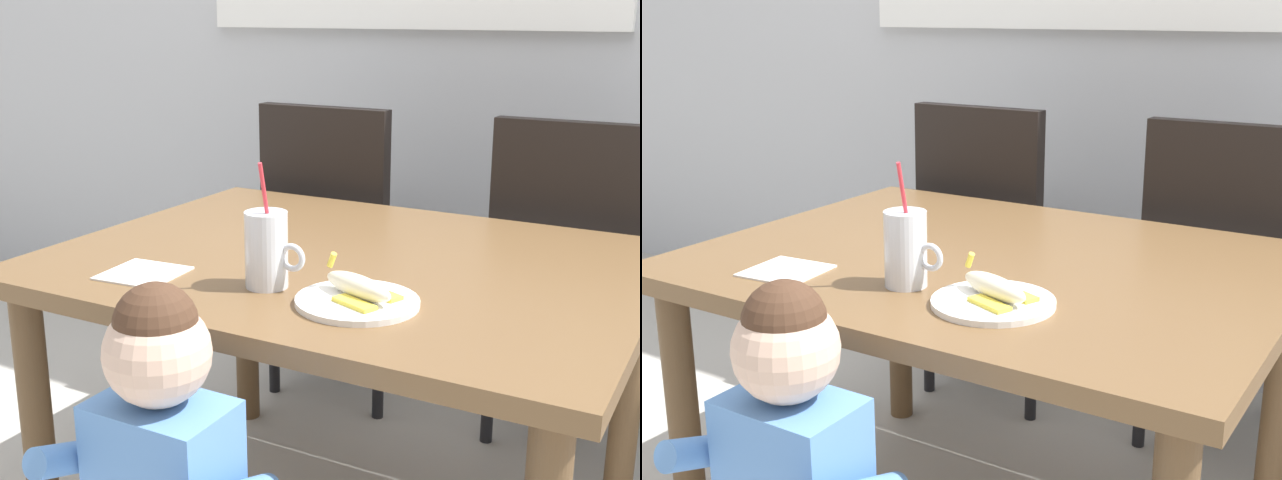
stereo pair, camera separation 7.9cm
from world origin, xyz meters
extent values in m
cube|color=brown|center=(0.00, 0.00, 0.69)|extent=(1.27, 0.98, 0.04)
cylinder|color=brown|center=(-0.55, -0.41, 0.34)|extent=(0.07, 0.07, 0.67)
cylinder|color=brown|center=(-0.55, 0.41, 0.34)|extent=(0.07, 0.07, 0.67)
cylinder|color=brown|center=(0.55, 0.41, 0.34)|extent=(0.07, 0.07, 0.67)
cube|color=black|center=(-0.38, 0.79, 0.45)|extent=(0.44, 0.44, 0.06)
cube|color=black|center=(-0.38, 0.59, 0.72)|extent=(0.42, 0.05, 0.48)
cylinder|color=black|center=(-0.19, 0.98, 0.21)|extent=(0.04, 0.04, 0.42)
cylinder|color=black|center=(-0.57, 0.98, 0.21)|extent=(0.04, 0.04, 0.42)
cylinder|color=black|center=(-0.19, 0.60, 0.21)|extent=(0.04, 0.04, 0.42)
cylinder|color=black|center=(-0.57, 0.60, 0.21)|extent=(0.04, 0.04, 0.42)
cube|color=black|center=(0.34, 0.81, 0.45)|extent=(0.44, 0.44, 0.06)
cube|color=black|center=(0.34, 0.61, 0.72)|extent=(0.42, 0.05, 0.48)
cylinder|color=black|center=(0.15, 1.00, 0.21)|extent=(0.04, 0.04, 0.42)
cylinder|color=black|center=(0.53, 0.62, 0.21)|extent=(0.04, 0.04, 0.42)
cylinder|color=black|center=(0.15, 0.62, 0.21)|extent=(0.04, 0.04, 0.42)
sphere|color=beige|center=(0.00, -0.64, 0.72)|extent=(0.17, 0.17, 0.17)
sphere|color=#472D1E|center=(0.00, -0.64, 0.77)|extent=(0.13, 0.13, 0.13)
cylinder|color=#598CD1|center=(-0.14, -0.66, 0.52)|extent=(0.05, 0.24, 0.13)
cylinder|color=silver|center=(-0.05, -0.26, 0.79)|extent=(0.08, 0.08, 0.15)
cylinder|color=#B2D184|center=(-0.05, -0.26, 0.76)|extent=(0.07, 0.07, 0.08)
torus|color=silver|center=(0.01, -0.26, 0.78)|extent=(0.06, 0.01, 0.06)
cylinder|color=#E5333F|center=(-0.04, -0.26, 0.85)|extent=(0.01, 0.05, 0.22)
cylinder|color=white|center=(0.16, -0.26, 0.72)|extent=(0.23, 0.23, 0.01)
ellipsoid|color=#F4EAC6|center=(0.15, -0.26, 0.74)|extent=(0.17, 0.10, 0.04)
cube|color=yellow|center=(0.17, -0.30, 0.73)|extent=(0.10, 0.06, 0.01)
cube|color=yellow|center=(0.19, -0.23, 0.73)|extent=(0.10, 0.06, 0.01)
cylinder|color=yellow|center=(0.08, -0.23, 0.78)|extent=(0.03, 0.02, 0.03)
cube|color=white|center=(-0.31, -0.31, 0.71)|extent=(0.16, 0.16, 0.00)
camera|label=1|loc=(0.79, -1.55, 1.23)|focal=46.40mm
camera|label=2|loc=(0.86, -1.51, 1.23)|focal=46.40mm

